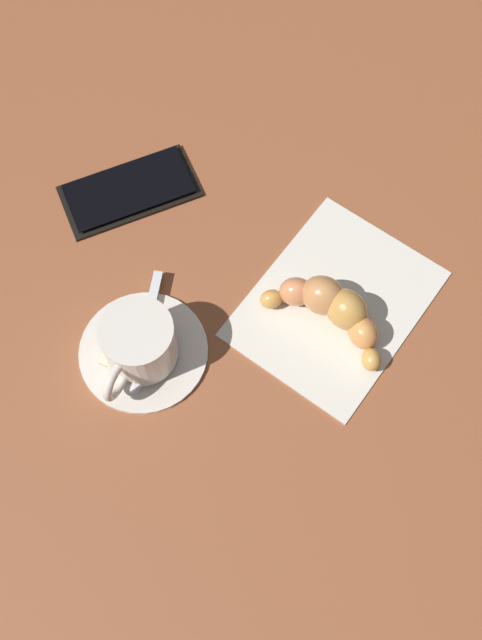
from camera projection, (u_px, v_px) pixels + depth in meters
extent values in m
plane|color=brown|center=(228.00, 336.00, 0.72)|extent=(1.80, 1.80, 0.00)
cylinder|color=silver|center=(143.00, 351.00, 0.71)|extent=(0.12, 0.12, 0.01)
cylinder|color=silver|center=(139.00, 341.00, 0.68)|extent=(0.07, 0.07, 0.06)
cylinder|color=black|center=(138.00, 337.00, 0.67)|extent=(0.06, 0.06, 0.00)
torus|color=silver|center=(117.00, 380.00, 0.66)|extent=(0.04, 0.03, 0.04)
cube|color=silver|center=(148.00, 319.00, 0.72)|extent=(0.08, 0.08, 0.00)
ellipsoid|color=silver|center=(133.00, 382.00, 0.69)|extent=(0.03, 0.03, 0.01)
cube|color=beige|center=(121.00, 336.00, 0.71)|extent=(0.07, 0.05, 0.01)
cube|color=silver|center=(336.00, 303.00, 0.73)|extent=(0.23, 0.20, 0.00)
ellipsoid|color=tan|center=(371.00, 360.00, 0.70)|extent=(0.03, 0.03, 0.02)
ellipsoid|color=#D88B49|center=(363.00, 333.00, 0.70)|extent=(0.03, 0.04, 0.03)
ellipsoid|color=#C88E44|center=(347.00, 310.00, 0.71)|extent=(0.04, 0.05, 0.04)
ellipsoid|color=#C5834C|center=(323.00, 295.00, 0.71)|extent=(0.05, 0.06, 0.04)
ellipsoid|color=#D68252|center=(296.00, 292.00, 0.72)|extent=(0.04, 0.04, 0.03)
ellipsoid|color=gold|center=(269.00, 297.00, 0.72)|extent=(0.03, 0.03, 0.02)
cube|color=black|center=(129.00, 191.00, 0.78)|extent=(0.15, 0.10, 0.01)
cube|color=black|center=(129.00, 188.00, 0.78)|extent=(0.14, 0.09, 0.00)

